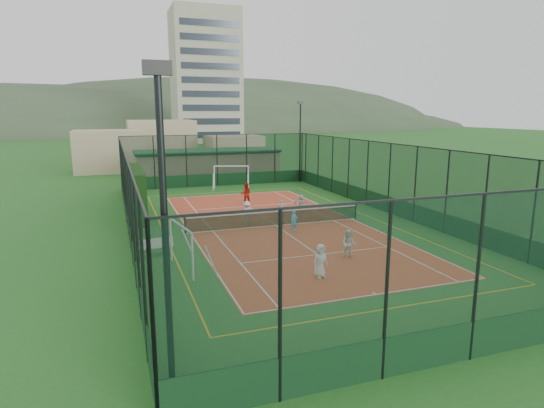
{
  "coord_description": "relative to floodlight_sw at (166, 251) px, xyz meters",
  "views": [
    {
      "loc": [
        -9.58,
        -26.65,
        7.21
      ],
      "look_at": [
        0.13,
        1.12,
        1.2
      ],
      "focal_mm": 30.0,
      "sensor_mm": 36.0,
      "label": 1
    }
  ],
  "objects": [
    {
      "name": "perimeter_fence",
      "position": [
        8.6,
        16.6,
        -1.62
      ],
      "size": [
        18.12,
        34.12,
        5.0
      ],
      "primitive_type": null,
      "color": "black",
      "rests_on": "ground"
    },
    {
      "name": "floodlight_ne",
      "position": [
        17.2,
        33.2,
        0.0
      ],
      "size": [
        0.6,
        0.26,
        8.25
      ],
      "primitive_type": null,
      "color": "black",
      "rests_on": "ground"
    },
    {
      "name": "coach",
      "position": [
        8.67,
        23.72,
        -3.25
      ],
      "size": [
        0.98,
        0.85,
        1.74
      ],
      "primitive_type": "imported",
      "rotation": [
        0.0,
        0.0,
        2.89
      ],
      "color": "#AB1C12",
      "rests_on": "court_slab"
    },
    {
      "name": "ground",
      "position": [
        8.6,
        16.6,
        -4.12
      ],
      "size": [
        300.0,
        300.0,
        0.0
      ],
      "primitive_type": "plane",
      "color": "#236221",
      "rests_on": "ground"
    },
    {
      "name": "child_near_left",
      "position": [
        7.3,
        7.2,
        -3.35
      ],
      "size": [
        0.84,
        0.65,
        1.53
      ],
      "primitive_type": "imported",
      "rotation": [
        0.0,
        0.0,
        0.23
      ],
      "color": "white",
      "rests_on": "court_slab"
    },
    {
      "name": "child_far_right",
      "position": [
        9.79,
        18.56,
        -3.49
      ],
      "size": [
        0.79,
        0.55,
        1.24
      ],
      "primitive_type": "imported",
      "rotation": [
        0.0,
        0.0,
        2.77
      ],
      "color": "white",
      "rests_on": "court_slab"
    },
    {
      "name": "futsal_goal_near",
      "position": [
        1.68,
        10.24,
        -3.06
      ],
      "size": [
        3.42,
        1.49,
        2.13
      ],
      "primitive_type": null,
      "rotation": [
        0.0,
        0.0,
        1.74
      ],
      "color": "white",
      "rests_on": "ground"
    },
    {
      "name": "child_far_back",
      "position": [
        11.65,
        19.7,
        -3.46
      ],
      "size": [
        1.25,
        0.5,
        1.32
      ],
      "primitive_type": "imported",
      "rotation": [
        0.0,
        0.0,
        3.05
      ],
      "color": "silver",
      "rests_on": "court_slab"
    },
    {
      "name": "distant_hills",
      "position": [
        8.6,
        166.6,
        -4.12
      ],
      "size": [
        200.0,
        60.0,
        24.0
      ],
      "primitive_type": null,
      "color": "#384C33",
      "rests_on": "ground"
    },
    {
      "name": "court_slab",
      "position": [
        8.6,
        16.6,
        -4.12
      ],
      "size": [
        11.17,
        23.97,
        0.01
      ],
      "primitive_type": "cube",
      "color": "#BB4329",
      "rests_on": "ground"
    },
    {
      "name": "floodlight_sw",
      "position": [
        0.0,
        0.0,
        0.0
      ],
      "size": [
        0.6,
        0.26,
        8.25
      ],
      "primitive_type": null,
      "color": "black",
      "rests_on": "ground"
    },
    {
      "name": "white_bench",
      "position": [
        0.8,
        12.94,
        -3.65
      ],
      "size": [
        1.72,
        0.67,
        0.94
      ],
      "primitive_type": null,
      "rotation": [
        0.0,
        0.0,
        0.13
      ],
      "color": "white",
      "rests_on": "ground"
    },
    {
      "name": "tennis_balls",
      "position": [
        8.01,
        17.87,
        -4.08
      ],
      "size": [
        5.42,
        1.15,
        0.07
      ],
      "color": "#CCE033",
      "rests_on": "court_slab"
    },
    {
      "name": "child_far_left",
      "position": [
        7.04,
        17.8,
        -3.38
      ],
      "size": [
        0.96,
        0.58,
        1.47
      ],
      "primitive_type": "imported",
      "rotation": [
        0.0,
        0.0,
        3.11
      ],
      "color": "silver",
      "rests_on": "court_slab"
    },
    {
      "name": "hedge_left",
      "position": [
        0.3,
        22.74,
        -2.47
      ],
      "size": [
        1.14,
        7.59,
        3.32
      ],
      "primitive_type": "cube",
      "color": "black",
      "rests_on": "ground"
    },
    {
      "name": "apartment_tower",
      "position": [
        20.6,
        98.6,
        10.88
      ],
      "size": [
        15.0,
        12.0,
        30.0
      ],
      "primitive_type": "cube",
      "color": "beige",
      "rests_on": "ground"
    },
    {
      "name": "child_near_right",
      "position": [
        9.79,
        9.19,
        -3.38
      ],
      "size": [
        0.9,
        0.87,
        1.46
      ],
      "primitive_type": "imported",
      "rotation": [
        0.0,
        0.0,
        -0.65
      ],
      "color": "silver",
      "rests_on": "court_slab"
    },
    {
      "name": "futsal_goal_far",
      "position": [
        9.45,
        31.46,
        -3.05
      ],
      "size": [
        3.46,
        1.99,
        2.15
      ],
      "primitive_type": null,
      "rotation": [
        0.0,
        0.0,
        -0.33
      ],
      "color": "white",
      "rests_on": "ground"
    },
    {
      "name": "tennis_net",
      "position": [
        8.6,
        16.6,
        -3.59
      ],
      "size": [
        11.67,
        0.12,
        1.06
      ],
      "primitive_type": null,
      "color": "black",
      "rests_on": "ground"
    },
    {
      "name": "clubhouse",
      "position": [
        8.6,
        38.6,
        -2.55
      ],
      "size": [
        15.2,
        7.2,
        3.15
      ],
      "primitive_type": null,
      "color": "tan",
      "rests_on": "ground"
    },
    {
      "name": "child_near_mid",
      "position": [
        9.09,
        14.73,
        -3.43
      ],
      "size": [
        0.57,
        0.46,
        1.37
      ],
      "primitive_type": "imported",
      "rotation": [
        0.0,
        0.0,
        0.3
      ],
      "color": "#489DCE",
      "rests_on": "court_slab"
    }
  ]
}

